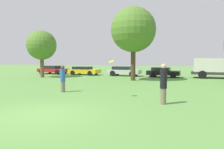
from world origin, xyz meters
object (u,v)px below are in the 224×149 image
frisbee (111,62)px  parked_car_yellow (84,70)px  person_thrower (63,78)px  parked_car_silver (124,71)px  parked_car_black (163,72)px  tree_0 (42,45)px  tree_1 (133,30)px  person_catcher (163,83)px  delivery_truck_green (215,67)px  parked_car_red (53,69)px

frisbee → parked_car_yellow: (-9.39, 14.91, -1.41)m
person_thrower → parked_car_silver: person_thrower is taller
parked_car_yellow → parked_car_black: parked_car_black is taller
frisbee → tree_0: 15.79m
tree_1 → person_catcher: bearing=-68.5°
person_thrower → parked_car_silver: size_ratio=0.42×
person_catcher → tree_0: tree_0 is taller
parked_car_yellow → delivery_truck_green: (16.19, 0.40, 0.62)m
tree_0 → parked_car_red: size_ratio=1.24×
person_thrower → parked_car_silver: bearing=104.4°
person_catcher → delivery_truck_green: bearing=-89.7°
frisbee → parked_car_red: frisbee is taller
person_thrower → tree_1: size_ratio=0.24×
person_thrower → person_catcher: person_catcher is taller
parked_car_red → parked_car_yellow: size_ratio=1.04×
tree_1 → parked_car_silver: (-2.54, 5.21, -4.38)m
person_thrower → delivery_truck_green: delivery_truck_green is taller
person_catcher → delivery_truck_green: 16.53m
frisbee → delivery_truck_green: bearing=66.1°
person_catcher → parked_car_black: size_ratio=0.50×
parked_car_yellow → parked_car_silver: 5.59m
parked_car_yellow → tree_1: bearing=-29.5°
tree_0 → parked_car_silver: 10.42m
tree_0 → tree_1: 11.07m
frisbee → delivery_truck_green: size_ratio=0.06×
person_thrower → tree_1: (2.42, 8.98, 4.14)m
parked_car_silver → parked_car_black: parked_car_silver is taller
tree_1 → parked_car_yellow: size_ratio=1.71×
tree_1 → parked_car_silver: tree_1 is taller
person_thrower → tree_1: bearing=88.8°
delivery_truck_green → parked_car_silver: bearing=-176.3°
frisbee → parked_car_silver: bearing=104.2°
person_catcher → delivery_truck_green: (3.87, 16.07, 0.22)m
person_thrower → parked_car_black: bearing=85.1°
frisbee → tree_0: bearing=141.3°
tree_0 → delivery_truck_green: (19.05, 5.50, -2.52)m
person_catcher → parked_car_yellow: bearing=-37.9°
person_catcher → person_thrower: bearing=-0.0°
tree_1 → parked_car_black: tree_1 is taller
parked_car_silver → parked_car_red: bearing=-177.6°
parked_car_yellow → parked_car_black: bearing=2.6°
tree_0 → parked_car_red: (-2.24, 5.25, -3.09)m
tree_1 → parked_car_silver: bearing=116.0°
person_catcher → parked_car_yellow: (-12.32, 15.67, -0.39)m
person_catcher → tree_1: size_ratio=0.26×
parked_car_black → tree_0: bearing=-156.5°
parked_car_yellow → parked_car_silver: bearing=3.9°
tree_1 → delivery_truck_green: bearing=34.1°
person_catcher → frisbee: frisbee is taller
parked_car_red → parked_car_silver: 10.69m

